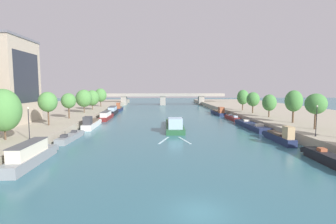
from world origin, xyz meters
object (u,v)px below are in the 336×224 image
(moored_boat_left_lone, at_px, (106,116))
(bridge_far, at_px, (163,98))
(moored_boat_left_far, at_px, (119,108))
(moored_boat_right_downstream, at_px, (232,118))
(moored_boat_left_near, at_px, (113,111))
(tree_left_third, at_px, (101,95))
(tree_right_nearest, at_px, (253,99))
(tree_left_midway, at_px, (92,98))
(moored_boat_right_gap_after, at_px, (331,160))
(moored_boat_left_end, at_px, (71,137))
(tree_right_distant, at_px, (316,104))
(tree_left_by_lamp, at_px, (4,110))
(tree_left_second, at_px, (48,102))
(lamppost_left_bank, at_px, (29,122))
(moored_boat_right_lone, at_px, (218,112))
(tree_left_far, at_px, (84,98))
(tree_right_end_of_row, at_px, (269,103))
(moored_boat_right_far, at_px, (280,137))
(tree_left_nearest, at_px, (69,101))
(tree_right_far, at_px, (294,101))
(moored_boat_left_second, at_px, (92,123))
(barge_midriver, at_px, (174,125))
(lamppost_right_bank, at_px, (316,119))
(moored_boat_right_end, at_px, (251,125))
(tree_right_third, at_px, (243,97))
(moored_boat_left_midway, at_px, (31,155))

(moored_boat_left_lone, relative_size, bridge_far, 0.21)
(moored_boat_left_far, height_order, moored_boat_right_downstream, moored_boat_left_far)
(moored_boat_left_near, height_order, tree_left_third, tree_left_third)
(moored_boat_left_lone, relative_size, tree_right_nearest, 2.16)
(moored_boat_left_far, height_order, tree_left_midway, tree_left_midway)
(moored_boat_left_near, bearing_deg, moored_boat_right_gap_after, -58.69)
(moored_boat_left_end, xyz_separation_m, tree_right_distant, (43.74, -0.68, 5.75))
(moored_boat_left_near, distance_m, tree_left_by_lamp, 51.16)
(tree_left_second, bearing_deg, lamppost_left_bank, -77.25)
(moored_boat_right_lone, relative_size, tree_left_far, 1.82)
(tree_left_third, relative_size, tree_right_end_of_row, 1.23)
(moored_boat_right_far, xyz_separation_m, tree_left_nearest, (-42.18, 21.07, 5.04))
(moored_boat_left_lone, xyz_separation_m, tree_left_far, (-6.88, 2.31, 5.02))
(moored_boat_left_lone, xyz_separation_m, tree_right_far, (43.84, -20.88, 5.34))
(lamppost_left_bank, bearing_deg, tree_left_second, 102.75)
(moored_boat_left_near, xyz_separation_m, tree_left_third, (-6.94, 13.14, 5.01))
(moored_boat_left_near, height_order, tree_left_second, tree_left_second)
(tree_right_distant, bearing_deg, moored_boat_right_gap_after, -116.80)
(tree_left_by_lamp, xyz_separation_m, tree_left_second, (0.28, 14.03, 0.36))
(moored_boat_right_far, bearing_deg, tree_right_end_of_row, 70.04)
(moored_boat_left_lone, bearing_deg, tree_left_by_lamp, -101.23)
(tree_left_second, distance_m, bridge_far, 84.13)
(moored_boat_left_lone, bearing_deg, moored_boat_left_second, -91.67)
(moored_boat_left_lone, xyz_separation_m, tree_left_nearest, (-6.75, -11.06, 4.99))
(moored_boat_left_end, bearing_deg, tree_right_far, 10.02)
(tree_left_nearest, height_order, tree_right_distant, tree_right_distant)
(barge_midriver, bearing_deg, lamppost_right_bank, -41.83)
(tree_left_nearest, bearing_deg, tree_right_distant, -20.17)
(moored_boat_left_near, height_order, moored_boat_right_gap_after, moored_boat_left_near)
(tree_left_by_lamp, xyz_separation_m, bridge_far, (25.02, 94.40, -2.11))
(tree_left_by_lamp, bearing_deg, moored_boat_right_downstream, 37.80)
(moored_boat_right_far, distance_m, moored_boat_right_end, 14.89)
(moored_boat_right_gap_after, distance_m, tree_right_third, 54.19)
(moored_boat_left_far, distance_m, tree_right_nearest, 51.52)
(tree_right_far, distance_m, tree_right_end_of_row, 10.27)
(moored_boat_right_gap_after, bearing_deg, lamppost_right_bank, 67.01)
(barge_midriver, relative_size, tree_left_midway, 2.92)
(moored_boat_left_near, relative_size, lamppost_left_bank, 2.74)
(moored_boat_left_far, distance_m, tree_right_end_of_row, 57.70)
(moored_boat_right_gap_after, bearing_deg, moored_boat_left_midway, 176.91)
(tree_left_far, bearing_deg, tree_left_second, -90.12)
(tree_left_nearest, relative_size, tree_left_third, 0.87)
(moored_boat_right_gap_after, xyz_separation_m, tree_left_midway, (-42.44, 57.70, 5.02))
(tree_left_by_lamp, bearing_deg, moored_boat_left_second, 72.55)
(tree_left_nearest, xyz_separation_m, tree_left_midway, (-0.32, 23.89, -0.29))
(moored_boat_left_second, height_order, tree_right_far, tree_right_far)
(moored_boat_left_near, xyz_separation_m, tree_left_midway, (-6.54, -1.32, 4.54))
(moored_boat_right_downstream, bearing_deg, tree_left_second, -155.49)
(tree_left_nearest, relative_size, tree_right_far, 0.89)
(tree_left_second, distance_m, tree_right_nearest, 54.11)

